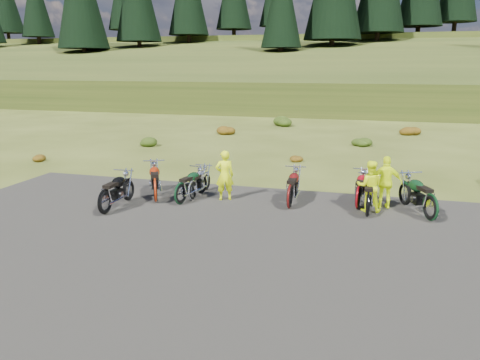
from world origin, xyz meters
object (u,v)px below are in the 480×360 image
(motorcycle_7, at_px, (429,221))
(person_middle, at_px, (225,176))
(motorcycle_3, at_px, (193,201))
(motorcycle_0, at_px, (106,215))

(motorcycle_7, xyz_separation_m, person_middle, (-6.44, 0.45, 0.84))
(motorcycle_3, bearing_deg, motorcycle_7, -89.44)
(motorcycle_3, height_order, person_middle, person_middle)
(motorcycle_7, relative_size, person_middle, 1.36)
(motorcycle_7, bearing_deg, motorcycle_0, 77.88)
(motorcycle_3, distance_m, person_middle, 1.38)
(motorcycle_7, bearing_deg, person_middle, 61.80)
(person_middle, bearing_deg, motorcycle_0, 13.94)
(motorcycle_3, relative_size, person_middle, 1.16)
(motorcycle_3, xyz_separation_m, motorcycle_7, (7.48, -0.11, 0.00))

